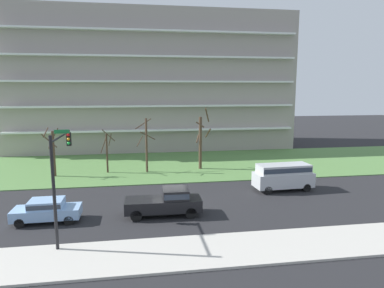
{
  "coord_description": "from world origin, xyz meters",
  "views": [
    {
      "loc": [
        -2.2,
        -25.47,
        9.01
      ],
      "look_at": [
        2.73,
        6.0,
        3.82
      ],
      "focal_mm": 32.05,
      "sensor_mm": 36.0,
      "label": 1
    }
  ],
  "objects_px": {
    "tree_far_left": "(53,151)",
    "tree_left": "(107,151)",
    "traffic_signal_mast": "(60,167)",
    "tree_right": "(201,140)",
    "van_silver_center_right": "(283,175)",
    "sedan_blue_near_left": "(47,210)",
    "pickup_black_center_left": "(167,202)",
    "tree_center": "(146,144)"
  },
  "relations": [
    {
      "from": "tree_right",
      "to": "van_silver_center_right",
      "type": "height_order",
      "value": "tree_right"
    },
    {
      "from": "van_silver_center_right",
      "to": "traffic_signal_mast",
      "type": "relative_size",
      "value": 0.81
    },
    {
      "from": "tree_center",
      "to": "sedan_blue_near_left",
      "type": "height_order",
      "value": "tree_center"
    },
    {
      "from": "tree_center",
      "to": "traffic_signal_mast",
      "type": "relative_size",
      "value": 0.9
    },
    {
      "from": "tree_left",
      "to": "tree_right",
      "type": "xyz_separation_m",
      "value": [
        10.21,
        0.2,
        0.86
      ]
    },
    {
      "from": "tree_left",
      "to": "sedan_blue_near_left",
      "type": "relative_size",
      "value": 1.1
    },
    {
      "from": "pickup_black_center_left",
      "to": "traffic_signal_mast",
      "type": "bearing_deg",
      "value": -154.61
    },
    {
      "from": "tree_left",
      "to": "van_silver_center_right",
      "type": "xyz_separation_m",
      "value": [
        16.0,
        -8.81,
        -1.02
      ]
    },
    {
      "from": "tree_center",
      "to": "sedan_blue_near_left",
      "type": "xyz_separation_m",
      "value": [
        -7.04,
        -12.99,
        -2.29
      ]
    },
    {
      "from": "pickup_black_center_left",
      "to": "traffic_signal_mast",
      "type": "distance_m",
      "value": 7.89
    },
    {
      "from": "tree_right",
      "to": "sedan_blue_near_left",
      "type": "bearing_deg",
      "value": -134.18
    },
    {
      "from": "traffic_signal_mast",
      "to": "sedan_blue_near_left",
      "type": "bearing_deg",
      "value": 119.83
    },
    {
      "from": "tree_right",
      "to": "traffic_signal_mast",
      "type": "xyz_separation_m",
      "value": [
        -11.46,
        -16.42,
        1.19
      ]
    },
    {
      "from": "sedan_blue_near_left",
      "to": "tree_center",
      "type": "bearing_deg",
      "value": 60.97
    },
    {
      "from": "tree_left",
      "to": "sedan_blue_near_left",
      "type": "height_order",
      "value": "tree_left"
    },
    {
      "from": "pickup_black_center_left",
      "to": "van_silver_center_right",
      "type": "relative_size",
      "value": 1.03
    },
    {
      "from": "tree_left",
      "to": "van_silver_center_right",
      "type": "bearing_deg",
      "value": -28.84
    },
    {
      "from": "tree_far_left",
      "to": "traffic_signal_mast",
      "type": "height_order",
      "value": "traffic_signal_mast"
    },
    {
      "from": "tree_far_left",
      "to": "sedan_blue_near_left",
      "type": "xyz_separation_m",
      "value": [
        2.37,
        -12.53,
        -1.87
      ]
    },
    {
      "from": "traffic_signal_mast",
      "to": "tree_left",
      "type": "bearing_deg",
      "value": 85.6
    },
    {
      "from": "tree_right",
      "to": "traffic_signal_mast",
      "type": "relative_size",
      "value": 1.06
    },
    {
      "from": "tree_right",
      "to": "tree_left",
      "type": "bearing_deg",
      "value": -178.87
    },
    {
      "from": "tree_far_left",
      "to": "tree_left",
      "type": "relative_size",
      "value": 1.04
    },
    {
      "from": "tree_center",
      "to": "traffic_signal_mast",
      "type": "bearing_deg",
      "value": -108.69
    },
    {
      "from": "sedan_blue_near_left",
      "to": "pickup_black_center_left",
      "type": "distance_m",
      "value": 8.14
    },
    {
      "from": "tree_left",
      "to": "sedan_blue_near_left",
      "type": "xyz_separation_m",
      "value": [
        -2.92,
        -13.31,
        -1.55
      ]
    },
    {
      "from": "tree_far_left",
      "to": "tree_right",
      "type": "height_order",
      "value": "tree_right"
    },
    {
      "from": "tree_right",
      "to": "pickup_black_center_left",
      "type": "distance_m",
      "value": 14.59
    },
    {
      "from": "tree_right",
      "to": "sedan_blue_near_left",
      "type": "distance_m",
      "value": 18.99
    },
    {
      "from": "tree_left",
      "to": "tree_center",
      "type": "height_order",
      "value": "tree_center"
    },
    {
      "from": "van_silver_center_right",
      "to": "traffic_signal_mast",
      "type": "bearing_deg",
      "value": 20.16
    },
    {
      "from": "van_silver_center_right",
      "to": "traffic_signal_mast",
      "type": "xyz_separation_m",
      "value": [
        -17.25,
        -7.41,
        3.07
      ]
    },
    {
      "from": "tree_right",
      "to": "sedan_blue_near_left",
      "type": "xyz_separation_m",
      "value": [
        -13.13,
        -13.51,
        -2.41
      ]
    },
    {
      "from": "tree_left",
      "to": "tree_right",
      "type": "distance_m",
      "value": 10.25
    },
    {
      "from": "tree_far_left",
      "to": "pickup_black_center_left",
      "type": "bearing_deg",
      "value": -50.01
    },
    {
      "from": "van_silver_center_right",
      "to": "traffic_signal_mast",
      "type": "distance_m",
      "value": 19.02
    },
    {
      "from": "tree_far_left",
      "to": "traffic_signal_mast",
      "type": "bearing_deg",
      "value": -75.34
    },
    {
      "from": "tree_center",
      "to": "traffic_signal_mast",
      "type": "distance_m",
      "value": 16.83
    },
    {
      "from": "traffic_signal_mast",
      "to": "van_silver_center_right",
      "type": "bearing_deg",
      "value": 23.23
    },
    {
      "from": "tree_far_left",
      "to": "tree_left",
      "type": "distance_m",
      "value": 5.35
    },
    {
      "from": "tree_center",
      "to": "traffic_signal_mast",
      "type": "height_order",
      "value": "traffic_signal_mast"
    },
    {
      "from": "tree_center",
      "to": "sedan_blue_near_left",
      "type": "distance_m",
      "value": 14.95
    }
  ]
}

